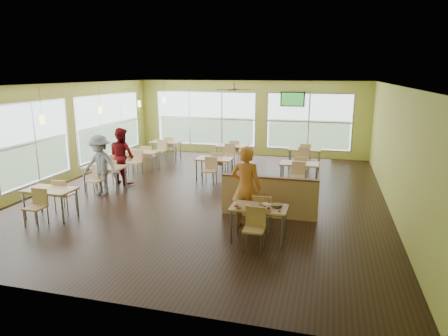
{
  "coord_description": "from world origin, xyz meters",
  "views": [
    {
      "loc": [
        3.35,
        -10.97,
        3.53
      ],
      "look_at": [
        0.77,
        -1.28,
        1.12
      ],
      "focal_mm": 32.0,
      "sensor_mm": 36.0,
      "label": 1
    }
  ],
  "objects": [
    {
      "name": "wrapper_mid",
      "position": [
        2.07,
        -2.86,
        0.78
      ],
      "size": [
        0.24,
        0.23,
        0.05
      ],
      "primitive_type": "ellipsoid",
      "rotation": [
        0.0,
        0.0,
        0.24
      ],
      "color": "olive",
      "rests_on": "main_table"
    },
    {
      "name": "pendant_lights",
      "position": [
        -3.2,
        0.68,
        2.45
      ],
      "size": [
        0.11,
        7.31,
        0.86
      ],
      "color": "#2D2119",
      "rests_on": "ceiling"
    },
    {
      "name": "cup_red_near",
      "position": [
        2.14,
        -3.11,
        0.82
      ],
      "size": [
        0.1,
        0.1,
        0.37
      ],
      "color": "white",
      "rests_on": "main_table"
    },
    {
      "name": "wrapper_left",
      "position": [
        1.58,
        -3.19,
        0.77
      ],
      "size": [
        0.2,
        0.19,
        0.04
      ],
      "primitive_type": "ellipsoid",
      "rotation": [
        0.0,
        0.0,
        0.16
      ],
      "color": "olive",
      "rests_on": "main_table"
    },
    {
      "name": "window_bays",
      "position": [
        -2.65,
        3.08,
        1.48
      ],
      "size": [
        9.24,
        10.24,
        2.38
      ],
      "color": "white",
      "rests_on": "room"
    },
    {
      "name": "tv_backwall",
      "position": [
        1.8,
        5.9,
        2.45
      ],
      "size": [
        1.0,
        0.07,
        0.6
      ],
      "color": "black",
      "rests_on": "wall_back"
    },
    {
      "name": "food_basket",
      "position": [
        2.36,
        -2.91,
        0.78
      ],
      "size": [
        0.26,
        0.26,
        0.06
      ],
      "color": "black",
      "rests_on": "main_table"
    },
    {
      "name": "cup_yellow",
      "position": [
        1.79,
        -3.25,
        0.81
      ],
      "size": [
        0.08,
        0.08,
        0.3
      ],
      "color": "white",
      "rests_on": "main_table"
    },
    {
      "name": "main_table",
      "position": [
        2.0,
        -3.0,
        0.63
      ],
      "size": [
        1.22,
        1.52,
        0.87
      ],
      "color": "tan",
      "rests_on": "floor"
    },
    {
      "name": "man_plaid",
      "position": [
        1.58,
        -2.34,
        0.96
      ],
      "size": [
        0.75,
        0.53,
        1.93
      ],
      "primitive_type": "imported",
      "rotation": [
        0.0,
        0.0,
        3.05
      ],
      "color": "red",
      "rests_on": "floor"
    },
    {
      "name": "cup_blue",
      "position": [
        1.56,
        -3.23,
        0.82
      ],
      "size": [
        0.1,
        0.1,
        0.34
      ],
      "color": "white",
      "rests_on": "main_table"
    },
    {
      "name": "ketchup_cup",
      "position": [
        2.46,
        -3.19,
        0.76
      ],
      "size": [
        0.06,
        0.06,
        0.02
      ],
      "primitive_type": "cylinder",
      "color": "#972910",
      "rests_on": "main_table"
    },
    {
      "name": "cup_red_far",
      "position": [
        2.23,
        -3.19,
        0.82
      ],
      "size": [
        0.1,
        0.1,
        0.37
      ],
      "color": "white",
      "rests_on": "main_table"
    },
    {
      "name": "patron_maroon",
      "position": [
        -3.07,
        0.35,
        0.91
      ],
      "size": [
        1.1,
        0.99,
        1.83
      ],
      "primitive_type": "imported",
      "rotation": [
        0.0,
        0.0,
        2.72
      ],
      "color": "#620C0F",
      "rests_on": "floor"
    },
    {
      "name": "half_wall_divider",
      "position": [
        2.0,
        -1.55,
        0.52
      ],
      "size": [
        2.4,
        0.14,
        1.04
      ],
      "color": "tan",
      "rests_on": "floor"
    },
    {
      "name": "dining_tables",
      "position": [
        -1.05,
        1.71,
        0.63
      ],
      "size": [
        6.92,
        8.72,
        0.87
      ],
      "color": "tan",
      "rests_on": "floor"
    },
    {
      "name": "wrapper_right",
      "position": [
        2.24,
        -3.24,
        0.77
      ],
      "size": [
        0.17,
        0.16,
        0.03
      ],
      "primitive_type": "ellipsoid",
      "rotation": [
        0.0,
        0.0,
        -0.35
      ],
      "color": "olive",
      "rests_on": "main_table"
    },
    {
      "name": "ceiling_fan",
      "position": [
        -0.0,
        3.0,
        2.95
      ],
      "size": [
        1.25,
        1.25,
        0.29
      ],
      "color": "#2D2119",
      "rests_on": "ceiling"
    },
    {
      "name": "patron_grey",
      "position": [
        -3.08,
        -0.92,
        0.89
      ],
      "size": [
        1.23,
        0.8,
        1.78
      ],
      "primitive_type": "imported",
      "rotation": [
        0.0,
        0.0,
        -0.13
      ],
      "color": "slate",
      "rests_on": "floor"
    },
    {
      "name": "room",
      "position": [
        0.0,
        0.0,
        1.6
      ],
      "size": [
        12.0,
        12.04,
        3.2
      ],
      "color": "black",
      "rests_on": "ground"
    }
  ]
}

